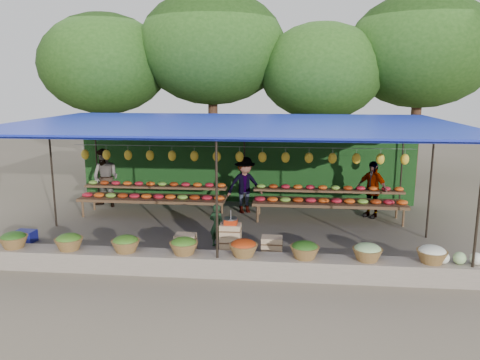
# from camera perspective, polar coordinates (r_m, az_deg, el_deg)

# --- Properties ---
(ground) EXTENTS (60.00, 60.00, 0.00)m
(ground) POSITION_cam_1_polar(r_m,az_deg,el_deg) (12.15, -0.73, -6.30)
(ground) COLOR #625A48
(ground) RESTS_ON ground
(stone_curb) EXTENTS (10.60, 0.55, 0.40)m
(stone_curb) POSITION_cam_1_polar(r_m,az_deg,el_deg) (9.52, -2.63, -10.23)
(stone_curb) COLOR #746B5D
(stone_curb) RESTS_ON ground
(stall_canopy) EXTENTS (10.80, 6.60, 2.82)m
(stall_canopy) POSITION_cam_1_polar(r_m,az_deg,el_deg) (11.66, -0.74, 6.43)
(stall_canopy) COLOR black
(stall_canopy) RESTS_ON ground
(produce_baskets) EXTENTS (8.98, 0.58, 0.34)m
(produce_baskets) POSITION_cam_1_polar(r_m,az_deg,el_deg) (9.40, -3.26, -8.14)
(produce_baskets) COLOR brown
(produce_baskets) RESTS_ON stone_curb
(netting_backdrop) EXTENTS (10.60, 0.06, 2.50)m
(netting_backdrop) POSITION_cam_1_polar(r_m,az_deg,el_deg) (14.90, 0.62, 2.02)
(netting_backdrop) COLOR #1E4F1C
(netting_backdrop) RESTS_ON ground
(tree_row) EXTENTS (16.51, 5.50, 7.12)m
(tree_row) POSITION_cam_1_polar(r_m,az_deg,el_deg) (17.61, 3.21, 14.76)
(tree_row) COLOR #3C2015
(tree_row) RESTS_ON ground
(fruit_table_left) EXTENTS (4.21, 0.95, 0.93)m
(fruit_table_left) POSITION_cam_1_polar(r_m,az_deg,el_deg) (13.75, -10.47, -1.74)
(fruit_table_left) COLOR #512E20
(fruit_table_left) RESTS_ON ground
(fruit_table_right) EXTENTS (4.21, 0.95, 0.93)m
(fruit_table_right) POSITION_cam_1_polar(r_m,az_deg,el_deg) (13.27, 10.77, -2.24)
(fruit_table_right) COLOR #512E20
(fruit_table_right) RESTS_ON ground
(crate_counter) EXTENTS (2.35, 0.34, 0.77)m
(crate_counter) POSITION_cam_1_polar(r_m,az_deg,el_deg) (10.29, -1.32, -7.85)
(crate_counter) COLOR tan
(crate_counter) RESTS_ON ground
(weighing_scale) EXTENTS (0.30, 0.30, 0.31)m
(weighing_scale) POSITION_cam_1_polar(r_m,az_deg,el_deg) (10.12, -1.13, -5.00)
(weighing_scale) COLOR red
(weighing_scale) RESTS_ON crate_counter
(vendor_seated) EXTENTS (0.44, 0.37, 1.03)m
(vendor_seated) POSITION_cam_1_polar(r_m,az_deg,el_deg) (10.93, -2.85, -5.55)
(vendor_seated) COLOR #18361D
(vendor_seated) RESTS_ON ground
(customer_left) EXTENTS (1.02, 0.89, 1.81)m
(customer_left) POSITION_cam_1_polar(r_m,az_deg,el_deg) (14.93, -16.06, 0.23)
(customer_left) COLOR slate
(customer_left) RESTS_ON ground
(customer_mid) EXTENTS (1.22, 0.96, 1.65)m
(customer_mid) POSITION_cam_1_polar(r_m,az_deg,el_deg) (13.73, 0.58, -0.62)
(customer_mid) COLOR slate
(customer_mid) RESTS_ON ground
(customer_right) EXTENTS (0.98, 0.92, 1.62)m
(customer_right) POSITION_cam_1_polar(r_m,az_deg,el_deg) (13.79, 15.78, -1.08)
(customer_right) COLOR slate
(customer_right) RESTS_ON ground
(blue_crate_front) EXTENTS (0.47, 0.35, 0.27)m
(blue_crate_front) POSITION_cam_1_polar(r_m,az_deg,el_deg) (10.88, -22.74, -8.67)
(blue_crate_front) COLOR navy
(blue_crate_front) RESTS_ON ground
(blue_crate_back) EXTENTS (0.49, 0.37, 0.28)m
(blue_crate_back) POSITION_cam_1_polar(r_m,az_deg,el_deg) (12.47, -24.70, -6.25)
(blue_crate_back) COLOR navy
(blue_crate_back) RESTS_ON ground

